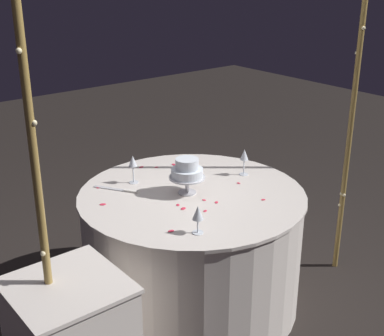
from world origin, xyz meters
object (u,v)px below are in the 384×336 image
(decorative_arch, at_px, (233,62))
(wine_glass_2, at_px, (198,214))
(main_table, at_px, (192,249))
(wine_glass_1, at_px, (244,156))
(tiered_cake, at_px, (187,171))
(cake_knife, at_px, (118,190))
(wine_glass_0, at_px, (133,163))

(decorative_arch, bearing_deg, wine_glass_2, 15.72)
(main_table, height_order, wine_glass_1, wine_glass_1)
(main_table, distance_m, wine_glass_2, 0.71)
(tiered_cake, distance_m, cake_knife, 0.45)
(main_table, height_order, wine_glass_2, wine_glass_2)
(wine_glass_1, xyz_separation_m, cake_knife, (0.78, -0.30, -0.13))
(wine_glass_2, bearing_deg, main_table, -125.51)
(wine_glass_0, xyz_separation_m, wine_glass_1, (-0.64, 0.34, -0.00))
(wine_glass_2, bearing_deg, tiered_cake, -122.21)
(wine_glass_1, bearing_deg, cake_knife, -21.10)
(decorative_arch, distance_m, main_table, 1.27)
(tiered_cake, bearing_deg, cake_knife, -44.56)
(main_table, height_order, cake_knife, cake_knife)
(cake_knife, bearing_deg, wine_glass_1, 158.90)
(wine_glass_1, relative_size, wine_glass_2, 1.15)
(wine_glass_1, relative_size, cake_knife, 0.68)
(main_table, distance_m, wine_glass_1, 0.69)
(main_table, xyz_separation_m, tiered_cake, (0.02, -0.02, 0.53))
(wine_glass_2, xyz_separation_m, cake_knife, (0.03, -0.73, -0.11))
(wine_glass_1, bearing_deg, main_table, 2.07)
(tiered_cake, bearing_deg, main_table, 143.20)
(wine_glass_2, bearing_deg, cake_knife, -87.48)
(wine_glass_0, bearing_deg, wine_glass_2, 82.13)
(decorative_arch, height_order, cake_knife, decorative_arch)
(tiered_cake, height_order, wine_glass_0, tiered_cake)
(wine_glass_1, bearing_deg, wine_glass_0, -28.06)
(wine_glass_1, distance_m, wine_glass_2, 0.86)
(tiered_cake, relative_size, wine_glass_1, 1.25)
(main_table, height_order, tiered_cake, tiered_cake)
(wine_glass_0, bearing_deg, wine_glass_1, 151.94)
(tiered_cake, bearing_deg, wine_glass_0, -64.09)
(main_table, relative_size, wine_glass_0, 7.58)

